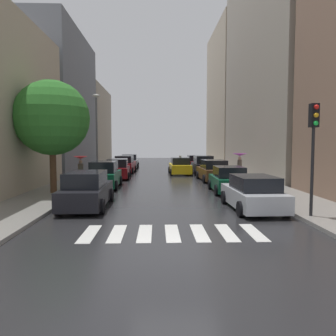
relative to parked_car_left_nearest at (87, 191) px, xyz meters
name	(u,v)px	position (x,y,z in m)	size (l,w,h in m)	color
ground_plane	(162,173)	(3.74, 17.52, -0.80)	(28.00, 72.00, 0.04)	#232326
sidewalk_left	(96,173)	(-2.76, 17.52, -0.70)	(3.00, 72.00, 0.15)	gray
sidewalk_right	(227,172)	(10.24, 17.52, -0.70)	(3.00, 72.00, 0.15)	gray
crosswalk_stripes	(172,233)	(3.74, -4.57, -0.77)	(5.85, 2.20, 0.01)	silver
building_left_mid	(53,104)	(-7.26, 19.17, 6.20)	(6.00, 14.35, 13.96)	slate
building_left_far	(84,126)	(-7.26, 33.30, 4.64)	(6.00, 13.26, 10.83)	#9E9384
building_right_mid	(280,47)	(14.74, 16.09, 11.20)	(6.00, 19.52, 23.95)	#9E9384
building_right_far	(235,97)	(14.74, 34.09, 9.08)	(6.00, 15.36, 19.71)	#B2A38C
parked_car_left_nearest	(87,191)	(0.00, 0.00, 0.00)	(2.07, 4.79, 1.66)	black
parked_car_left_second	(105,175)	(-0.25, 6.79, 0.05)	(2.02, 4.38, 1.78)	#0C4C2D
parked_car_left_third	(118,169)	(-0.07, 12.87, 0.00)	(2.18, 4.86, 1.66)	maroon
parked_car_left_fourth	(125,165)	(-0.02, 18.33, 0.03)	(2.13, 4.59, 1.73)	maroon
parked_car_left_fifth	(130,162)	(-0.04, 24.66, -0.01)	(2.14, 4.09, 1.65)	#B2B7BF
parked_car_right_nearest	(253,194)	(7.50, -0.81, -0.06)	(2.19, 4.46, 1.53)	#B2B7BF
parked_car_right_second	(228,180)	(7.52, 4.42, -0.04)	(2.08, 4.09, 1.58)	#0C4C2D
parked_car_right_third	(213,171)	(7.65, 10.67, 0.00)	(2.26, 4.79, 1.67)	brown
parked_car_right_fourth	(203,166)	(7.65, 16.47, 0.05)	(2.01, 4.81, 1.80)	black
parked_car_right_fifth	(195,163)	(7.65, 22.89, -0.03)	(2.17, 4.09, 1.60)	maroon
taxi_midroad	(180,166)	(5.44, 16.37, -0.02)	(2.15, 4.44, 1.81)	yellow
pedestrian_foreground	(81,164)	(-1.97, 7.48, 0.75)	(0.95, 0.95, 1.93)	brown
pedestrian_near_tree	(240,159)	(9.80, 10.86, 0.91)	(1.19, 1.19, 2.01)	gray
street_tree_left	(52,118)	(-2.64, 3.65, 3.58)	(4.19, 4.19, 6.32)	#513823
traffic_light_right_corner	(314,134)	(9.19, -2.81, 2.51)	(0.30, 0.42, 4.30)	black
lamp_post_left	(97,129)	(-1.81, 12.90, 3.34)	(0.60, 0.28, 6.89)	#595B60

